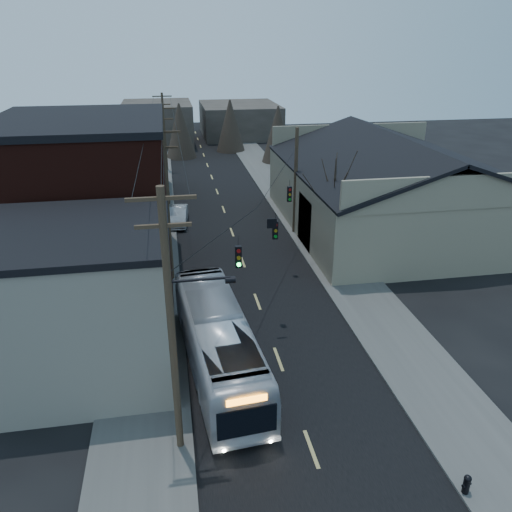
{
  "coord_description": "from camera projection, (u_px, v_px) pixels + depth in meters",
  "views": [
    {
      "loc": [
        -4.66,
        -12.14,
        14.65
      ],
      "look_at": [
        -0.07,
        14.09,
        3.0
      ],
      "focal_mm": 35.0,
      "sensor_mm": 36.0,
      "label": 1
    }
  ],
  "objects": [
    {
      "name": "ground",
      "position": [
        327.0,
        491.0,
        17.57
      ],
      "size": [
        160.0,
        160.0,
        0.0
      ],
      "primitive_type": "plane",
      "color": "black",
      "rests_on": "ground"
    },
    {
      "name": "road_surface",
      "position": [
        226.0,
        216.0,
        44.64
      ],
      "size": [
        9.0,
        110.0,
        0.02
      ],
      "primitive_type": "cube",
      "color": "black",
      "rests_on": "ground"
    },
    {
      "name": "sidewalk_left",
      "position": [
        152.0,
        220.0,
        43.59
      ],
      "size": [
        4.0,
        110.0,
        0.12
      ],
      "primitive_type": "cube",
      "color": "#474744",
      "rests_on": "ground"
    },
    {
      "name": "sidewalk_right",
      "position": [
        297.0,
        212.0,
        45.64
      ],
      "size": [
        4.0,
        110.0,
        0.12
      ],
      "primitive_type": "cube",
      "color": "#474744",
      "rests_on": "ground"
    },
    {
      "name": "building_clapboard",
      "position": [
        84.0,
        303.0,
        22.87
      ],
      "size": [
        8.0,
        8.0,
        7.0
      ],
      "primitive_type": "cube",
      "color": "gray",
      "rests_on": "ground"
    },
    {
      "name": "building_brick",
      "position": [
        88.0,
        202.0,
        32.03
      ],
      "size": [
        10.0,
        12.0,
        10.0
      ],
      "primitive_type": "cube",
      "color": "black",
      "rests_on": "ground"
    },
    {
      "name": "building_left_far",
      "position": [
        118.0,
        167.0,
        47.15
      ],
      "size": [
        9.0,
        14.0,
        7.0
      ],
      "primitive_type": "cube",
      "color": "#322D28",
      "rests_on": "ground"
    },
    {
      "name": "warehouse",
      "position": [
        389.0,
        196.0,
        41.1
      ],
      "size": [
        16.16,
        20.6,
        7.73
      ],
      "color": "gray",
      "rests_on": "ground"
    },
    {
      "name": "building_far_left",
      "position": [
        158.0,
        124.0,
        74.07
      ],
      "size": [
        10.0,
        12.0,
        6.0
      ],
      "primitive_type": "cube",
      "color": "#322D28",
      "rests_on": "ground"
    },
    {
      "name": "building_far_right",
      "position": [
        240.0,
        120.0,
        80.84
      ],
      "size": [
        12.0,
        14.0,
        5.0
      ],
      "primitive_type": "cube",
      "color": "#322D28",
      "rests_on": "ground"
    },
    {
      "name": "bare_tree",
      "position": [
        333.0,
        209.0,
        35.2
      ],
      "size": [
        0.4,
        0.4,
        7.2
      ],
      "primitive_type": "cone",
      "color": "black",
      "rests_on": "ground"
    },
    {
      "name": "utility_lines",
      "position": [
        192.0,
        181.0,
        36.88
      ],
      "size": [
        11.24,
        45.28,
        10.5
      ],
      "color": "#382B1E",
      "rests_on": "ground"
    },
    {
      "name": "bus",
      "position": [
        218.0,
        342.0,
        23.4
      ],
      "size": [
        3.66,
        11.53,
        3.16
      ],
      "primitive_type": "imported",
      "rotation": [
        0.0,
        0.0,
        3.23
      ],
      "color": "#B7BBC4",
      "rests_on": "ground"
    },
    {
      "name": "parked_car",
      "position": [
        178.0,
        216.0,
        42.58
      ],
      "size": [
        1.97,
        4.64,
        1.49
      ],
      "primitive_type": "imported",
      "rotation": [
        0.0,
        0.0,
        -0.09
      ],
      "color": "#989B9F",
      "rests_on": "ground"
    },
    {
      "name": "fire_hydrant",
      "position": [
        467.0,
        483.0,
        17.23
      ],
      "size": [
        0.38,
        0.27,
        0.78
      ],
      "rotation": [
        0.0,
        0.0,
        0.26
      ],
      "color": "black",
      "rests_on": "sidewalk_right"
    }
  ]
}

